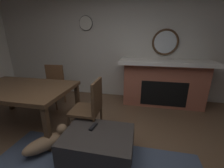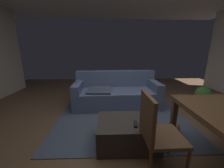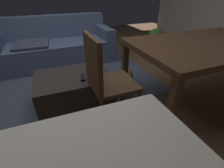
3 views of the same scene
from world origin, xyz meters
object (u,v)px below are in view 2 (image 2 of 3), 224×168
(couch, at_px, (116,93))
(potted_plant, at_px, (203,95))
(small_dog, at_px, (173,131))
(tv_remote, at_px, (135,124))
(dining_chair_west, at_px, (156,129))
(ottoman_coffee_table, at_px, (127,132))

(couch, bearing_deg, potted_plant, -5.61)
(potted_plant, relative_size, small_dog, 0.92)
(potted_plant, bearing_deg, tv_remote, -144.89)
(dining_chair_west, bearing_deg, small_dog, 46.04)
(couch, bearing_deg, small_dog, -60.87)
(ottoman_coffee_table, bearing_deg, dining_chair_west, -60.96)
(dining_chair_west, bearing_deg, tv_remote, 114.03)
(ottoman_coffee_table, bearing_deg, potted_plant, 31.61)
(potted_plant, height_order, small_dog, potted_plant)
(couch, bearing_deg, tv_remote, -83.81)
(dining_chair_west, height_order, potted_plant, dining_chair_west)
(small_dog, bearing_deg, couch, 119.13)
(couch, xyz_separation_m, tv_remote, (0.17, -1.58, 0.08))
(ottoman_coffee_table, relative_size, small_dog, 1.55)
(ottoman_coffee_table, relative_size, tv_remote, 5.51)
(couch, distance_m, dining_chair_west, 1.95)
(tv_remote, relative_size, small_dog, 0.28)
(ottoman_coffee_table, xyz_separation_m, dining_chair_west, (0.25, -0.45, 0.34))
(tv_remote, xyz_separation_m, potted_plant, (1.95, 1.37, -0.09))
(tv_remote, bearing_deg, dining_chair_west, -56.59)
(tv_remote, distance_m, potted_plant, 2.38)
(potted_plant, bearing_deg, dining_chair_west, -136.41)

